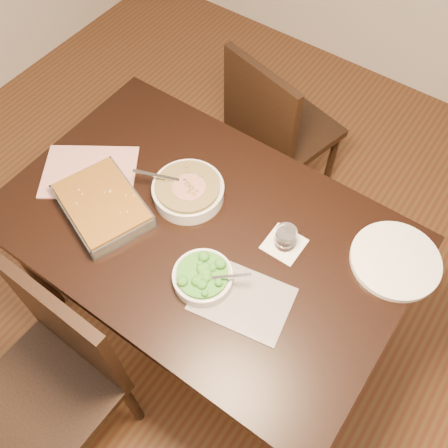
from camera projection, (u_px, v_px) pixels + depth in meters
name	position (u px, v px, depth m)	size (l,w,h in m)	color
ground	(208.00, 313.00, 2.35)	(4.00, 4.00, 0.00)	#4F2716
table	(203.00, 242.00, 1.80)	(1.40, 0.90, 0.75)	black
magazine_a	(90.00, 172.00, 1.85)	(0.34, 0.25, 0.01)	#C63D38
magazine_b	(242.00, 299.00, 1.57)	(0.30, 0.21, 0.01)	#27262E
coaster	(284.00, 244.00, 1.68)	(0.12, 0.12, 0.00)	white
stew_bowl	(188.00, 190.00, 1.76)	(0.26, 0.26, 0.10)	silver
broccoli_bowl	(203.00, 277.00, 1.59)	(0.21, 0.20, 0.08)	silver
baking_dish	(102.00, 205.00, 1.74)	(0.40, 0.35, 0.06)	silver
wine_tumbler	(285.00, 237.00, 1.65)	(0.07, 0.07, 0.08)	black
dinner_plate	(395.00, 260.00, 1.64)	(0.30, 0.30, 0.02)	white
chair_near	(55.00, 373.00, 1.68)	(0.45, 0.45, 0.93)	black
chair_far	(275.00, 127.00, 2.32)	(0.51, 0.51, 0.90)	black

